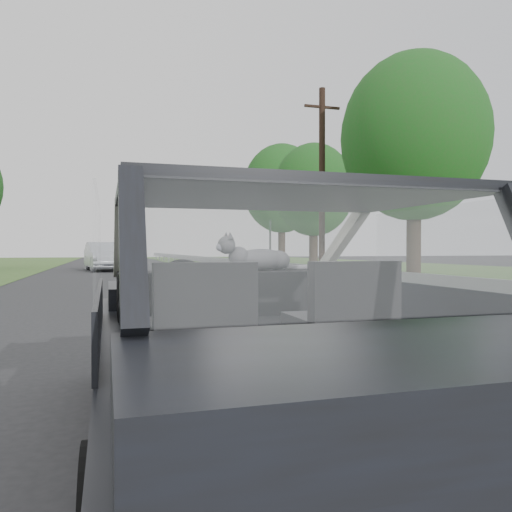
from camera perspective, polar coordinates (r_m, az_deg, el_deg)
ground at (r=3.12m, az=0.49°, el=-20.91°), size 140.00×140.00×0.00m
subject_car at (r=2.93m, az=0.49°, el=-7.62°), size 1.80×4.00×1.45m
dashboard at (r=3.51m, az=-2.52°, el=-4.16°), size 1.58×0.45×0.30m
driver_seat at (r=2.54m, az=-6.26°, el=-5.41°), size 0.50×0.72×0.42m
passenger_seat at (r=2.79m, az=10.17°, el=-4.84°), size 0.50×0.72×0.42m
steering_wheel at (r=3.14m, az=-8.31°, el=-3.48°), size 0.36×0.36×0.04m
cat at (r=3.58m, az=0.55°, el=-0.25°), size 0.63×0.31×0.27m
guardrail at (r=13.78m, az=5.32°, el=-1.59°), size 0.05×90.00×0.32m
other_car at (r=27.67m, az=-16.98°, el=-0.04°), size 2.46×4.85×1.53m
highway_sign at (r=25.00m, az=1.63°, el=1.14°), size 0.47×1.01×2.61m
utility_pole at (r=21.04m, az=7.55°, el=8.31°), size 0.29×0.29×7.81m
tree_1 at (r=19.50m, az=17.61°, el=9.34°), size 6.13×6.13×8.12m
tree_2 at (r=28.63m, az=6.59°, el=5.46°), size 5.30×5.30×6.96m
tree_3 at (r=37.34m, az=2.96°, el=5.73°), size 6.75×6.75×8.72m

